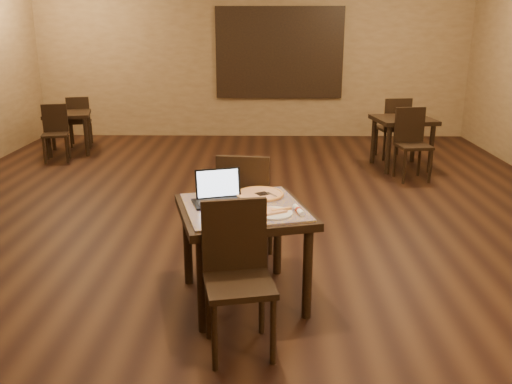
{
  "coord_description": "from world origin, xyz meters",
  "views": [
    {
      "loc": [
        0.25,
        -5.29,
        2.05
      ],
      "look_at": [
        0.18,
        -1.43,
        0.85
      ],
      "focal_mm": 38.0,
      "sensor_mm": 36.0,
      "label": 1
    }
  ],
  "objects_px": {
    "laptop": "(217,194)",
    "other_table_b_chair_far": "(79,119)",
    "other_table_a_chair_near": "(411,139)",
    "other_table_a": "(403,126)",
    "pizza_pan": "(260,196)",
    "tiled_table": "(243,219)",
    "other_table_a_chair_far": "(394,125)",
    "other_table_b": "(68,120)",
    "chair_main_far": "(245,204)",
    "other_table_b_chair_near": "(55,129)",
    "chair_main_near": "(237,268)"
  },
  "relations": [
    {
      "from": "laptop",
      "to": "other_table_b_chair_far",
      "type": "distance_m",
      "value": 6.11
    },
    {
      "from": "other_table_a_chair_near",
      "to": "laptop",
      "type": "bearing_deg",
      "value": -132.67
    },
    {
      "from": "other_table_a",
      "to": "other_table_b_chair_far",
      "type": "bearing_deg",
      "value": 157.02
    },
    {
      "from": "pizza_pan",
      "to": "other_table_b_chair_far",
      "type": "bearing_deg",
      "value": 121.3
    },
    {
      "from": "tiled_table",
      "to": "other_table_a",
      "type": "distance_m",
      "value": 4.64
    },
    {
      "from": "other_table_a_chair_far",
      "to": "other_table_b",
      "type": "distance_m",
      "value": 5.29
    },
    {
      "from": "chair_main_far",
      "to": "other_table_b_chair_near",
      "type": "relative_size",
      "value": 1.17
    },
    {
      "from": "chair_main_near",
      "to": "pizza_pan",
      "type": "xyz_separation_m",
      "value": [
        0.14,
        0.86,
        0.21
      ]
    },
    {
      "from": "other_table_a_chair_near",
      "to": "other_table_b",
      "type": "distance_m",
      "value": 5.45
    },
    {
      "from": "chair_main_near",
      "to": "other_table_a",
      "type": "xyz_separation_m",
      "value": [
        2.19,
        4.71,
        0.07
      ]
    },
    {
      "from": "pizza_pan",
      "to": "other_table_a",
      "type": "distance_m",
      "value": 4.37
    },
    {
      "from": "pizza_pan",
      "to": "other_table_b_chair_far",
      "type": "distance_m",
      "value": 6.15
    },
    {
      "from": "laptop",
      "to": "other_table_a",
      "type": "height_order",
      "value": "laptop"
    },
    {
      "from": "chair_main_far",
      "to": "tiled_table",
      "type": "bearing_deg",
      "value": 97.98
    },
    {
      "from": "pizza_pan",
      "to": "laptop",
      "type": "bearing_deg",
      "value": -157.24
    },
    {
      "from": "laptop",
      "to": "other_table_a_chair_far",
      "type": "height_order",
      "value": "laptop"
    },
    {
      "from": "chair_main_near",
      "to": "other_table_b_chair_near",
      "type": "xyz_separation_m",
      "value": [
        -3.09,
        5.09,
        -0.06
      ]
    },
    {
      "from": "chair_main_near",
      "to": "other_table_a",
      "type": "distance_m",
      "value": 5.2
    },
    {
      "from": "other_table_b_chair_near",
      "to": "other_table_a_chair_near",
      "type": "bearing_deg",
      "value": -24.52
    },
    {
      "from": "other_table_a",
      "to": "other_table_a_chair_far",
      "type": "height_order",
      "value": "other_table_a_chair_far"
    },
    {
      "from": "other_table_a_chair_near",
      "to": "other_table_b",
      "type": "xyz_separation_m",
      "value": [
        -5.25,
        1.45,
        0.01
      ]
    },
    {
      "from": "other_table_a_chair_near",
      "to": "other_table_b_chair_near",
      "type": "xyz_separation_m",
      "value": [
        -5.27,
        0.94,
        -0.06
      ]
    },
    {
      "from": "other_table_b",
      "to": "chair_main_far",
      "type": "bearing_deg",
      "value": -69.23
    },
    {
      "from": "tiled_table",
      "to": "chair_main_far",
      "type": "xyz_separation_m",
      "value": [
        -0.01,
        0.61,
        -0.08
      ]
    },
    {
      "from": "chair_main_far",
      "to": "pizza_pan",
      "type": "xyz_separation_m",
      "value": [
        0.13,
        -0.37,
        0.19
      ]
    },
    {
      "from": "other_table_a",
      "to": "other_table_b",
      "type": "distance_m",
      "value": 5.34
    },
    {
      "from": "tiled_table",
      "to": "chair_main_near",
      "type": "distance_m",
      "value": 0.62
    },
    {
      "from": "laptop",
      "to": "other_table_a_chair_near",
      "type": "xyz_separation_m",
      "value": [
        2.36,
        3.43,
        -0.28
      ]
    },
    {
      "from": "pizza_pan",
      "to": "other_table_a_chair_far",
      "type": "distance_m",
      "value": 4.89
    },
    {
      "from": "tiled_table",
      "to": "pizza_pan",
      "type": "relative_size",
      "value": 3.06
    },
    {
      "from": "other_table_b_chair_near",
      "to": "other_table_b_chair_far",
      "type": "relative_size",
      "value": 1.0
    },
    {
      "from": "other_table_a",
      "to": "other_table_a_chair_far",
      "type": "relative_size",
      "value": 0.93
    },
    {
      "from": "other_table_b",
      "to": "laptop",
      "type": "bearing_deg",
      "value": -73.74
    },
    {
      "from": "chair_main_far",
      "to": "other_table_b",
      "type": "bearing_deg",
      "value": -47.86
    },
    {
      "from": "other_table_a",
      "to": "other_table_b_chair_far",
      "type": "xyz_separation_m",
      "value": [
        -5.25,
        1.39,
        -0.13
      ]
    },
    {
      "from": "other_table_a",
      "to": "other_table_a_chair_near",
      "type": "distance_m",
      "value": 0.57
    },
    {
      "from": "tiled_table",
      "to": "other_table_a_chair_near",
      "type": "bearing_deg",
      "value": 43.33
    },
    {
      "from": "chair_main_far",
      "to": "other_table_a",
      "type": "relative_size",
      "value": 1.13
    },
    {
      "from": "chair_main_near",
      "to": "other_table_b_chair_far",
      "type": "height_order",
      "value": "chair_main_near"
    },
    {
      "from": "laptop",
      "to": "other_table_b_chair_near",
      "type": "distance_m",
      "value": 5.26
    },
    {
      "from": "other_table_b_chair_near",
      "to": "other_table_b_chair_far",
      "type": "height_order",
      "value": "same"
    },
    {
      "from": "other_table_a_chair_near",
      "to": "other_table_b_chair_near",
      "type": "relative_size",
      "value": 1.11
    },
    {
      "from": "other_table_b",
      "to": "pizza_pan",
      "type": "bearing_deg",
      "value": -70.3
    },
    {
      "from": "tiled_table",
      "to": "other_table_b",
      "type": "height_order",
      "value": "tiled_table"
    },
    {
      "from": "other_table_b",
      "to": "other_table_a_chair_far",
      "type": "bearing_deg",
      "value": -17.86
    },
    {
      "from": "chair_main_near",
      "to": "other_table_a",
      "type": "bearing_deg",
      "value": 53.31
    },
    {
      "from": "other_table_a_chair_far",
      "to": "other_table_b_chair_near",
      "type": "height_order",
      "value": "other_table_a_chair_far"
    },
    {
      "from": "tiled_table",
      "to": "chair_main_near",
      "type": "height_order",
      "value": "chair_main_near"
    },
    {
      "from": "laptop",
      "to": "other_table_a",
      "type": "distance_m",
      "value": 4.65
    },
    {
      "from": "other_table_a",
      "to": "other_table_b_chair_far",
      "type": "relative_size",
      "value": 1.04
    }
  ]
}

